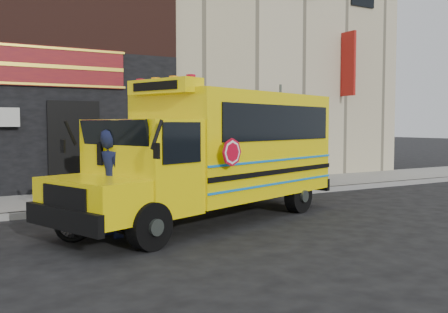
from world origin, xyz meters
name	(u,v)px	position (x,y,z in m)	size (l,w,h in m)	color
ground	(278,217)	(0.00, 0.00, 0.00)	(120.00, 120.00, 0.00)	black
curb	(221,198)	(0.00, 2.60, 0.07)	(40.00, 0.20, 0.15)	gray
sidewalk	(196,192)	(0.00, 4.10, 0.07)	(40.00, 3.00, 0.15)	slate
building	(122,22)	(-0.04, 10.45, 6.13)	(20.00, 10.70, 12.00)	tan
school_bus	(218,150)	(-1.27, 0.48, 1.51)	(7.21, 4.35, 2.92)	black
sign_pole	(281,135)	(2.00, 2.64, 1.76)	(0.09, 0.28, 3.20)	#3D453F
bicycle	(105,208)	(-3.98, -0.17, 0.55)	(0.52, 1.83, 1.10)	black
cyclist	(112,186)	(-3.88, -0.27, 0.96)	(0.70, 0.46, 1.93)	black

